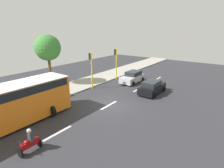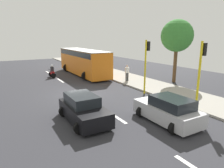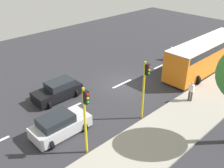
% 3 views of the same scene
% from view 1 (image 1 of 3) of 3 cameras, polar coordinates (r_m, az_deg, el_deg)
% --- Properties ---
extents(ground_plane, '(40.00, 60.00, 0.10)m').
position_cam_1_polar(ground_plane, '(17.47, -1.01, -6.99)').
color(ground_plane, '#2D2D33').
extents(sidewalk, '(4.00, 60.00, 0.15)m').
position_cam_1_polar(sidewalk, '(22.09, -15.59, -1.99)').
color(sidewalk, '#9E998E').
rests_on(sidewalk, ground).
extents(lane_stripe_far_north, '(0.20, 2.40, 0.01)m').
position_cam_1_polar(lane_stripe_far_north, '(27.40, 14.44, 1.67)').
color(lane_stripe_far_north, white).
rests_on(lane_stripe_far_north, ground).
extents(lane_stripe_north, '(0.20, 2.40, 0.01)m').
position_cam_1_polar(lane_stripe_north, '(22.17, 8.46, -1.65)').
color(lane_stripe_north, white).
rests_on(lane_stripe_north, ground).
extents(lane_stripe_mid, '(0.20, 2.40, 0.01)m').
position_cam_1_polar(lane_stripe_mid, '(17.44, -1.01, -6.83)').
color(lane_stripe_mid, white).
rests_on(lane_stripe_mid, ground).
extents(lane_stripe_south, '(0.20, 2.40, 0.01)m').
position_cam_1_polar(lane_stripe_south, '(13.74, -16.95, -14.79)').
color(lane_stripe_south, white).
rests_on(lane_stripe_south, ground).
extents(car_silver, '(2.23, 3.96, 1.52)m').
position_cam_1_polar(car_silver, '(24.77, 6.56, 2.16)').
color(car_silver, '#B7B7BC').
rests_on(car_silver, ground).
extents(car_black, '(2.17, 3.99, 1.52)m').
position_cam_1_polar(car_black, '(20.87, 12.70, -1.07)').
color(car_black, black).
rests_on(car_black, ground).
extents(motorcycle, '(0.60, 1.30, 1.53)m').
position_cam_1_polar(motorcycle, '(12.23, -24.87, -16.58)').
color(motorcycle, black).
rests_on(motorcycle, ground).
extents(pedestrian_near_signal, '(0.40, 0.24, 1.69)m').
position_cam_1_polar(pedestrian_near_signal, '(20.08, -17.77, -1.17)').
color(pedestrian_near_signal, '#3F3F3F').
rests_on(pedestrian_near_signal, sidewalk).
extents(traffic_light_corner, '(0.49, 0.24, 4.50)m').
position_cam_1_polar(traffic_light_corner, '(21.64, -6.72, 5.98)').
color(traffic_light_corner, yellow).
rests_on(traffic_light_corner, ground).
extents(traffic_light_midblock, '(0.49, 0.24, 4.50)m').
position_cam_1_polar(traffic_light_midblock, '(25.58, 1.25, 7.84)').
color(traffic_light_midblock, yellow).
rests_on(traffic_light_midblock, ground).
extents(street_tree_south, '(3.27, 3.27, 6.48)m').
position_cam_1_polar(street_tree_south, '(24.26, -19.90, 10.80)').
color(street_tree_south, brown).
rests_on(street_tree_south, ground).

